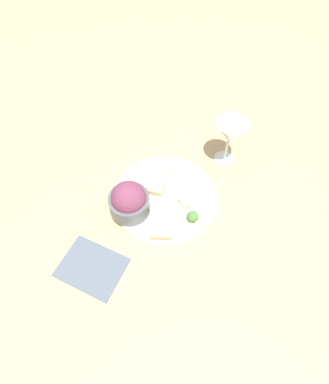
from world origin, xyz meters
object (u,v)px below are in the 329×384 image
cheese_toast_near (156,178)px  napkin (92,267)px  wine_glass (230,134)px  sauce_ramekin (188,199)px  salad_bowl (129,201)px  cheese_toast_far (162,223)px

cheese_toast_near → napkin: size_ratio=0.66×
cheese_toast_near → wine_glass: bearing=-44.3°
sauce_ramekin → wine_glass: 0.23m
napkin → salad_bowl: bearing=-7.5°
cheese_toast_far → cheese_toast_near: bearing=28.2°
salad_bowl → wine_glass: size_ratio=0.73×
cheese_toast_near → wine_glass: size_ratio=0.72×
napkin → cheese_toast_near: bearing=-10.3°
salad_bowl → cheese_toast_far: size_ratio=1.09×
salad_bowl → cheese_toast_far: (-0.02, -0.10, -0.03)m
salad_bowl → cheese_toast_near: 0.12m
wine_glass → napkin: 0.52m
sauce_ramekin → cheese_toast_far: 0.10m
cheese_toast_near → napkin: bearing=169.7°
cheese_toast_far → napkin: size_ratio=0.61×
salad_bowl → sauce_ramekin: bearing=-60.9°
cheese_toast_near → wine_glass: 0.25m
napkin → sauce_ramekin: bearing=-32.3°
sauce_ramekin → napkin: (-0.26, 0.16, -0.03)m
wine_glass → napkin: bearing=155.0°
cheese_toast_far → sauce_ramekin: bearing=-23.3°
salad_bowl → cheese_toast_far: salad_bowl is taller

